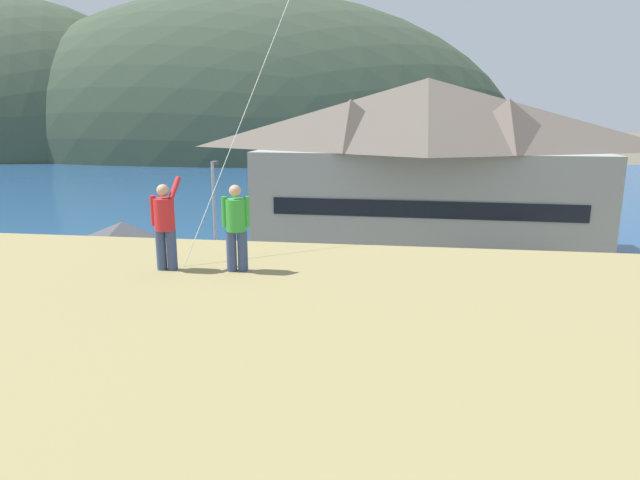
{
  "coord_description": "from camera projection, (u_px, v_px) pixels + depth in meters",
  "views": [
    {
      "loc": [
        4.63,
        -18.24,
        10.18
      ],
      "look_at": [
        0.74,
        9.0,
        3.89
      ],
      "focal_mm": 31.25,
      "sensor_mm": 36.0,
      "label": 1
    }
  ],
  "objects": [
    {
      "name": "parking_lot_pad",
      "position": [
        292.0,
        341.0,
        25.32
      ],
      "size": [
        40.0,
        20.0,
        0.1
      ],
      "primitive_type": "cube",
      "color": "gray",
      "rests_on": "ground"
    },
    {
      "name": "harbor_lodge",
      "position": [
        425.0,
        163.0,
        39.71
      ],
      "size": [
        24.82,
        12.58,
        12.56
      ],
      "color": "#999E99",
      "rests_on": "ground"
    },
    {
      "name": "person_kite_flyer",
      "position": [
        165.0,
        224.0,
        11.11
      ],
      "size": [
        0.51,
        0.67,
        1.86
      ],
      "color": "#384770",
      "rests_on": "grassy_hill_foreground"
    },
    {
      "name": "storage_shed_near_lot",
      "position": [
        126.0,
        271.0,
        27.05
      ],
      "size": [
        6.68,
        6.1,
        5.13
      ],
      "color": "#338475",
      "rests_on": "ground"
    },
    {
      "name": "person_companion",
      "position": [
        236.0,
        225.0,
        11.01
      ],
      "size": [
        0.54,
        0.4,
        1.74
      ],
      "color": "#384770",
      "rests_on": "grassy_hill_foreground"
    },
    {
      "name": "parked_car_front_row_red",
      "position": [
        578.0,
        320.0,
        25.07
      ],
      "size": [
        4.3,
        2.25,
        1.82
      ],
      "color": "black",
      "rests_on": "parking_lot_pad"
    },
    {
      "name": "moored_boat_inner_slip",
      "position": [
        298.0,
        208.0,
        56.92
      ],
      "size": [
        2.42,
        6.35,
        2.16
      ],
      "color": "navy",
      "rests_on": "ground"
    },
    {
      "name": "parked_car_front_row_end",
      "position": [
        452.0,
        361.0,
        20.96
      ],
      "size": [
        4.26,
        2.18,
        1.82
      ],
      "color": "#9EA3A8",
      "rests_on": "parking_lot_pad"
    },
    {
      "name": "moored_boat_outer_mooring",
      "position": [
        364.0,
        216.0,
        52.32
      ],
      "size": [
        2.85,
        8.06,
        2.16
      ],
      "color": "silver",
      "rests_on": "ground"
    },
    {
      "name": "parked_car_back_row_right",
      "position": [
        608.0,
        377.0,
        19.65
      ],
      "size": [
        4.25,
        2.15,
        1.82
      ],
      "color": "#B28923",
      "rests_on": "parking_lot_pad"
    },
    {
      "name": "parked_car_mid_row_far",
      "position": [
        86.0,
        359.0,
        21.12
      ],
      "size": [
        4.32,
        2.3,
        1.82
      ],
      "color": "silver",
      "rests_on": "parking_lot_pad"
    },
    {
      "name": "storage_shed_waterside",
      "position": [
        387.0,
        215.0,
        43.32
      ],
      "size": [
        5.35,
        6.06,
        4.65
      ],
      "color": "beige",
      "rests_on": "ground"
    },
    {
      "name": "parked_car_lone_by_shed",
      "position": [
        471.0,
        318.0,
        25.4
      ],
      "size": [
        4.35,
        2.36,
        1.82
      ],
      "color": "#236633",
      "rests_on": "parking_lot_pad"
    },
    {
      "name": "far_hill_east_peak",
      "position": [
        237.0,
        157.0,
        133.01
      ],
      "size": [
        130.56,
        55.65,
        74.24
      ],
      "primitive_type": "ellipsoid",
      "color": "#3D4C38",
      "rests_on": "ground"
    },
    {
      "name": "ground_plane",
      "position": [
        266.0,
        396.0,
        20.51
      ],
      "size": [
        600.0,
        600.0,
        0.0
      ],
      "primitive_type": "plane",
      "color": "#66604C"
    },
    {
      "name": "parking_light_pole",
      "position": [
        215.0,
        221.0,
        30.44
      ],
      "size": [
        0.24,
        0.78,
        7.54
      ],
      "color": "#ADADB2",
      "rests_on": "parking_lot_pad"
    },
    {
      "name": "far_hill_west_ridge",
      "position": [
        15.0,
        154.0,
        140.78
      ],
      "size": [
        91.99,
        56.1,
        74.97
      ],
      "primitive_type": "ellipsoid",
      "color": "#3D4C38",
      "rests_on": "ground"
    },
    {
      "name": "wharf_dock",
      "position": [
        327.0,
        217.0,
        53.87
      ],
      "size": [
        3.2,
        10.85,
        0.7
      ],
      "color": "#70604C",
      "rests_on": "ground"
    },
    {
      "name": "moored_boat_wharfside",
      "position": [
        296.0,
        209.0,
        56.12
      ],
      "size": [
        2.26,
        6.74,
        2.16
      ],
      "color": "silver",
      "rests_on": "ground"
    },
    {
      "name": "parked_car_back_row_left",
      "position": [
        245.0,
        364.0,
        20.72
      ],
      "size": [
        4.28,
        2.21,
        1.82
      ],
      "color": "slate",
      "rests_on": "parking_lot_pad"
    },
    {
      "name": "parked_car_mid_row_near",
      "position": [
        356.0,
        309.0,
        26.51
      ],
      "size": [
        4.35,
        2.37,
        1.82
      ],
      "color": "silver",
      "rests_on": "parking_lot_pad"
    },
    {
      "name": "bay_water",
      "position": [
        366.0,
        187.0,
        78.41
      ],
      "size": [
        360.0,
        84.0,
        0.03
      ],
      "primitive_type": "cube",
      "color": "navy",
      "rests_on": "ground"
    }
  ]
}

